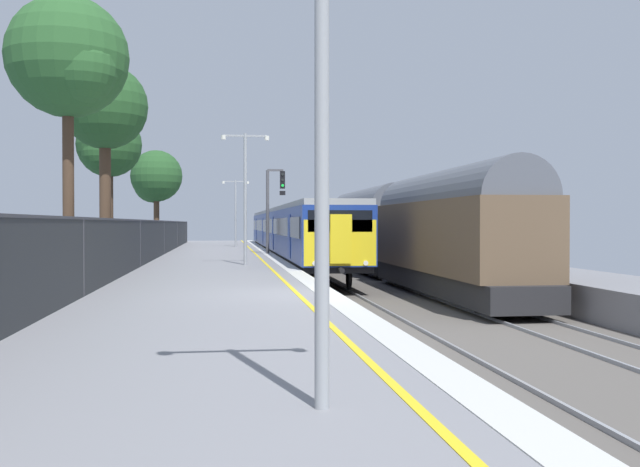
% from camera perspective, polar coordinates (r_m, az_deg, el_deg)
% --- Properties ---
extents(ground, '(17.40, 110.00, 1.21)m').
position_cam_1_polar(ground, '(18.37, 7.60, -6.54)').
color(ground, gray).
extents(commuter_train_at_platform, '(2.83, 42.57, 3.81)m').
position_cam_1_polar(commuter_train_at_platform, '(47.25, -2.51, 0.25)').
color(commuter_train_at_platform, navy).
rests_on(commuter_train_at_platform, ground).
extents(freight_train_adjacent_track, '(2.60, 28.93, 4.64)m').
position_cam_1_polar(freight_train_adjacent_track, '(33.97, 6.40, 0.47)').
color(freight_train_adjacent_track, '#232326').
rests_on(freight_train_adjacent_track, ground).
extents(signal_gantry, '(1.10, 0.24, 4.82)m').
position_cam_1_polar(signal_gantry, '(41.12, -3.79, 2.60)').
color(signal_gantry, '#47474C').
rests_on(signal_gantry, ground).
extents(platform_lamp_near, '(2.00, 0.20, 5.01)m').
position_cam_1_polar(platform_lamp_near, '(6.86, 0.15, 11.38)').
color(platform_lamp_near, '#93999E').
rests_on(platform_lamp_near, ground).
extents(platform_lamp_mid, '(2.00, 0.20, 5.49)m').
position_cam_1_polar(platform_lamp_mid, '(30.23, -5.94, 3.67)').
color(platform_lamp_mid, '#93999E').
rests_on(platform_lamp_mid, ground).
extents(platform_lamp_far, '(2.00, 0.20, 4.94)m').
position_cam_1_polar(platform_lamp_far, '(53.70, -6.70, 2.12)').
color(platform_lamp_far, '#93999E').
rests_on(platform_lamp_far, ground).
extents(platform_back_fence, '(0.07, 99.00, 1.89)m').
position_cam_1_polar(platform_back_fence, '(17.89, -18.27, -1.64)').
color(platform_back_fence, '#282B2D').
rests_on(platform_back_fence, ground).
extents(background_tree_left, '(3.28, 3.28, 7.88)m').
position_cam_1_polar(background_tree_left, '(29.34, -16.60, 9.25)').
color(background_tree_left, '#473323').
rests_on(background_tree_left, ground).
extents(background_tree_centre, '(3.02, 3.02, 6.92)m').
position_cam_1_polar(background_tree_centre, '(35.20, -16.46, 6.57)').
color(background_tree_centre, '#473323').
rests_on(background_tree_centre, ground).
extents(background_tree_right, '(3.99, 4.10, 7.40)m').
position_cam_1_polar(background_tree_right, '(57.50, -12.91, 4.27)').
color(background_tree_right, '#473323').
rests_on(background_tree_right, ground).
extents(background_tree_back, '(3.42, 3.42, 8.16)m').
position_cam_1_polar(background_tree_back, '(21.99, -19.20, 12.84)').
color(background_tree_back, '#473323').
rests_on(background_tree_back, ground).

